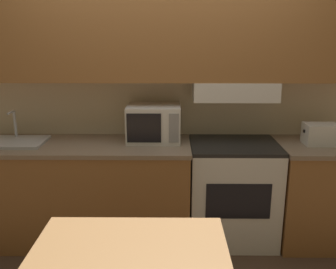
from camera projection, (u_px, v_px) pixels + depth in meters
ground_plane at (163, 221)px, 3.69m from camera, size 16.00×16.00×0.00m
wall_back at (165, 67)px, 3.23m from camera, size 5.69×0.38×2.55m
lower_counter_main at (82, 192)px, 3.28m from camera, size 1.89×0.64×0.89m
lower_counter_right_stub at (314, 193)px, 3.27m from camera, size 0.67×0.64×0.89m
stove_range at (232, 192)px, 3.28m from camera, size 0.74×0.60×0.89m
microwave at (154, 123)px, 3.22m from camera, size 0.45×0.35×0.31m
toaster at (321, 134)px, 3.13m from camera, size 0.29×0.19×0.18m
sink_basin at (10, 141)px, 3.17m from camera, size 0.58×0.37×0.26m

